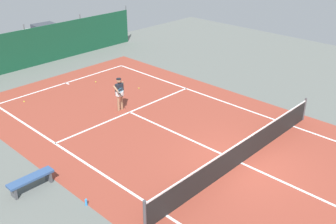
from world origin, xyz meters
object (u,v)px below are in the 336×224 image
at_px(tennis_ball_midcourt, 139,88).
at_px(water_bottle, 86,202).
at_px(tennis_ball_by_sideline, 96,82).
at_px(parked_car, 48,36).
at_px(tennis_net, 242,152).
at_px(tennis_ball_near_player, 24,101).
at_px(courtside_bench, 31,180).
at_px(tennis_player, 120,92).

xyz_separation_m(tennis_ball_midcourt, water_bottle, (-7.85, -6.05, 0.09)).
height_order(tennis_ball_by_sideline, parked_car, parked_car).
xyz_separation_m(tennis_net, tennis_ball_near_player, (-2.94, 11.19, -0.48)).
height_order(tennis_ball_by_sideline, courtside_bench, courtside_bench).
relative_size(tennis_player, parked_car, 0.38).
relative_size(tennis_player, tennis_ball_midcourt, 24.85).
relative_size(tennis_net, tennis_ball_by_sideline, 153.33).
bearing_deg(water_bottle, tennis_ball_by_sideline, 51.53).
height_order(tennis_net, tennis_player, tennis_player).
bearing_deg(courtside_bench, tennis_player, 23.15).
bearing_deg(tennis_player, tennis_ball_near_player, -57.47).
relative_size(tennis_player, courtside_bench, 1.03).
xyz_separation_m(tennis_player, tennis_ball_midcourt, (2.46, 1.35, -0.93)).
height_order(courtside_bench, water_bottle, courtside_bench).
bearing_deg(tennis_ball_by_sideline, water_bottle, -128.47).
xyz_separation_m(tennis_ball_by_sideline, parked_car, (1.81, 7.99, 0.81)).
relative_size(courtside_bench, water_bottle, 6.67).
distance_m(tennis_ball_near_player, water_bottle, 9.35).
distance_m(tennis_player, water_bottle, 7.20).
bearing_deg(tennis_player, tennis_ball_midcourt, -151.66).
bearing_deg(water_bottle, tennis_ball_near_player, 73.82).
xyz_separation_m(tennis_net, tennis_player, (-0.15, 6.91, 0.45)).
distance_m(tennis_ball_by_sideline, water_bottle, 10.91).
height_order(tennis_net, tennis_ball_near_player, tennis_net).
bearing_deg(water_bottle, tennis_player, 41.04).
xyz_separation_m(tennis_player, tennis_ball_by_sideline, (1.39, 3.84, -0.93)).
bearing_deg(courtside_bench, tennis_ball_by_sideline, 40.61).
relative_size(tennis_ball_near_player, parked_car, 0.02).
xyz_separation_m(tennis_ball_near_player, courtside_bench, (-3.37, -6.92, 0.34)).
bearing_deg(tennis_ball_midcourt, tennis_ball_by_sideline, 113.17).
relative_size(tennis_net, water_bottle, 42.17).
relative_size(tennis_ball_near_player, courtside_bench, 0.04).
bearing_deg(tennis_ball_near_player, tennis_ball_by_sideline, -6.00).
bearing_deg(tennis_ball_near_player, water_bottle, -106.18).
distance_m(tennis_net, tennis_ball_near_player, 11.58).
bearing_deg(tennis_ball_near_player, courtside_bench, -116.01).
bearing_deg(tennis_ball_by_sideline, tennis_ball_near_player, 174.00).
bearing_deg(courtside_bench, parked_car, 57.08).
bearing_deg(tennis_ball_near_player, tennis_net, -75.31).
relative_size(tennis_ball_midcourt, courtside_bench, 0.04).
distance_m(tennis_ball_by_sideline, courtside_bench, 9.96).
xyz_separation_m(tennis_ball_by_sideline, water_bottle, (-6.78, -8.54, 0.09)).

